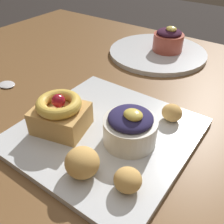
# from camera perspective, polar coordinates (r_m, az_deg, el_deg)

# --- Properties ---
(dining_table) EXTENTS (1.44, 0.91, 0.73)m
(dining_table) POSITION_cam_1_polar(r_m,az_deg,el_deg) (0.54, 10.59, -10.48)
(dining_table) COLOR brown
(dining_table) RESTS_ON ground_plane
(front_plate) EXTENTS (0.28, 0.28, 0.01)m
(front_plate) POSITION_cam_1_polar(r_m,az_deg,el_deg) (0.44, -1.52, -4.82)
(front_plate) COLOR silver
(front_plate) RESTS_ON dining_table
(cake_slice) EXTENTS (0.10, 0.09, 0.07)m
(cake_slice) POSITION_cam_1_polar(r_m,az_deg,el_deg) (0.43, -11.51, -0.44)
(cake_slice) COLOR tan
(cake_slice) RESTS_ON front_plate
(berry_ramekin) EXTENTS (0.09, 0.09, 0.07)m
(berry_ramekin) POSITION_cam_1_polar(r_m,az_deg,el_deg) (0.40, 4.10, -3.48)
(berry_ramekin) COLOR silver
(berry_ramekin) RESTS_ON front_plate
(fritter_front) EXTENTS (0.04, 0.04, 0.03)m
(fritter_front) POSITION_cam_1_polar(r_m,az_deg,el_deg) (0.34, 3.55, -14.96)
(fritter_front) COLOR tan
(fritter_front) RESTS_ON front_plate
(fritter_middle) EXTENTS (0.04, 0.03, 0.03)m
(fritter_middle) POSITION_cam_1_polar(r_m,az_deg,el_deg) (0.46, 13.30, -0.15)
(fritter_middle) COLOR tan
(fritter_middle) RESTS_ON front_plate
(fritter_back) EXTENTS (0.05, 0.05, 0.04)m
(fritter_back) POSITION_cam_1_polar(r_m,az_deg,el_deg) (0.36, -6.70, -11.17)
(fritter_back) COLOR tan
(fritter_back) RESTS_ON front_plate
(back_plate) EXTENTS (0.27, 0.27, 0.01)m
(back_plate) POSITION_cam_1_polar(r_m,az_deg,el_deg) (0.74, 10.16, 13.00)
(back_plate) COLOR silver
(back_plate) RESTS_ON dining_table
(back_ramekin) EXTENTS (0.08, 0.08, 0.07)m
(back_ramekin) POSITION_cam_1_polar(r_m,az_deg,el_deg) (0.74, 12.51, 15.52)
(back_ramekin) COLOR #B24C3D
(back_ramekin) RESTS_ON back_plate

